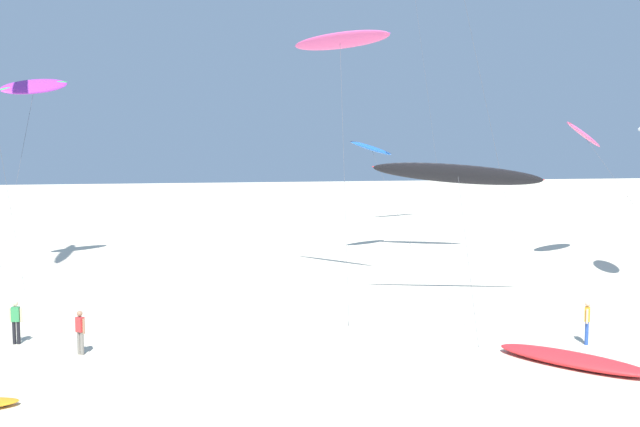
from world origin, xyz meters
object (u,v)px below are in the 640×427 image
Objects in this scene: flying_kite_5 at (34,86)px; flying_kite_6 at (340,41)px; person_near_right at (16,320)px; flying_kite_0 at (458,174)px; grounded_kite_0 at (573,359)px; person_near_left at (80,331)px; flying_kite_9 at (584,135)px; person_mid_field at (587,321)px; flying_kite_3 at (371,148)px.

flying_kite_6 is at bearing -32.92° from flying_kite_5.
flying_kite_6 is 21.34m from person_near_right.
flying_kite_0 is 1.75× the size of grounded_kite_0.
person_near_right is (-2.60, 2.05, 0.03)m from person_near_left.
flying_kite_5 is 22.53m from person_near_right.
flying_kite_9 reaches higher than flying_kite_0.
flying_kite_0 is 17.89m from flying_kite_9.
person_near_right is at bearing 160.10° from grounded_kite_0.
flying_kite_9 is 37.40m from person_near_right.
flying_kite_5 is at bearing 134.06° from person_mid_field.
flying_kite_6 is at bearing 116.14° from person_mid_field.
person_near_right is at bearing -83.95° from flying_kite_5.
flying_kite_5 is 24.73m from person_near_left.
flying_kite_5 reaches higher than person_near_right.
grounded_kite_0 is at bearing -91.70° from flying_kite_3.
person_near_left is at bearing -38.32° from person_near_right.
flying_kite_9 is at bearing 18.40° from flying_kite_6.
person_mid_field is at bearing -63.86° from flying_kite_6.
person_mid_field is at bearing -45.94° from flying_kite_5.
flying_kite_5 is at bearing 96.05° from person_near_right.
flying_kite_9 is at bearing 28.64° from person_near_left.
person_near_left is 19.27m from person_mid_field.
flying_kite_0 is at bearing -47.63° from flying_kite_6.
grounded_kite_0 is 3.12× the size of person_mid_field.
flying_kite_3 reaches higher than person_mid_field.
flying_kite_0 reaches higher than grounded_kite_0.
grounded_kite_0 is at bearing -16.53° from person_near_left.
grounded_kite_0 is 3.22× the size of person_near_left.
flying_kite_3 is at bearing 87.59° from flying_kite_0.
flying_kite_3 is 26.76m from person_mid_field.
flying_kite_5 is (-21.85, 16.24, 5.11)m from flying_kite_0.
person_mid_field is at bearing -8.04° from person_near_left.
flying_kite_0 is 5.45× the size of person_near_right.
flying_kite_0 is at bearing 18.18° from person_near_left.
person_near_left is (-30.91, -16.88, -7.54)m from flying_kite_9.
grounded_kite_0 is 20.91m from person_near_right.
flying_kite_6 reaches higher than person_near_right.
person_near_right is at bearing -134.08° from flying_kite_3.
flying_kite_3 is 0.74× the size of flying_kite_9.
person_near_left is (4.70, -21.88, -10.54)m from flying_kite_5.
flying_kite_0 is at bearing 10.28° from person_near_right.
flying_kite_6 is 8.07× the size of person_near_right.
person_near_right reaches higher than grounded_kite_0.
person_near_left is at bearing -161.82° from flying_kite_0.
flying_kite_0 is 0.68× the size of flying_kite_6.
flying_kite_0 is 0.75× the size of flying_kite_5.
flying_kite_5 is 7.25× the size of person_near_right.
flying_kite_5 is (-22.59, -1.33, 3.91)m from flying_kite_3.
person_near_right is (-19.75, -3.58, -5.40)m from flying_kite_0.
person_mid_field is (21.68, -4.75, -0.00)m from person_near_right.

